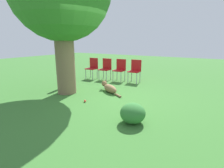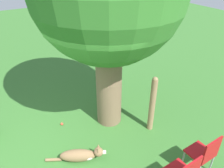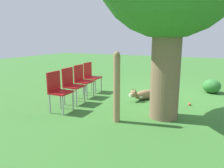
{
  "view_description": "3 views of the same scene",
  "coord_description": "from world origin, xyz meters",
  "px_view_note": "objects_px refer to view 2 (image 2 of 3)",
  "views": [
    {
      "loc": [
        -4.26,
        -2.84,
        1.68
      ],
      "look_at": [
        0.61,
        0.17,
        0.26
      ],
      "focal_mm": 28.0,
      "sensor_mm": 36.0,
      "label": 1
    },
    {
      "loc": [
        3.45,
        -0.82,
        3.65
      ],
      "look_at": [
        -0.38,
        1.51,
        0.96
      ],
      "focal_mm": 35.0,
      "sensor_mm": 36.0,
      "label": 2
    },
    {
      "loc": [
        -1.25,
        5.86,
        1.66
      ],
      "look_at": [
        1.12,
        0.97,
        0.52
      ],
      "focal_mm": 35.0,
      "sensor_mm": 36.0,
      "label": 3
    }
  ],
  "objects_px": {
    "dog": "(81,155)",
    "fence_post": "(152,104)",
    "tennis_ball": "(62,124)",
    "red_chair_3": "(204,153)"
  },
  "relations": [
    {
      "from": "red_chair_3",
      "to": "tennis_ball",
      "type": "height_order",
      "value": "red_chair_3"
    },
    {
      "from": "tennis_ball",
      "to": "fence_post",
      "type": "bearing_deg",
      "value": 55.87
    },
    {
      "from": "fence_post",
      "to": "tennis_ball",
      "type": "height_order",
      "value": "fence_post"
    },
    {
      "from": "red_chair_3",
      "to": "tennis_ball",
      "type": "xyz_separation_m",
      "value": [
        -2.67,
        -1.8,
        -0.51
      ]
    },
    {
      "from": "dog",
      "to": "fence_post",
      "type": "height_order",
      "value": "fence_post"
    },
    {
      "from": "dog",
      "to": "fence_post",
      "type": "distance_m",
      "value": 1.9
    },
    {
      "from": "dog",
      "to": "red_chair_3",
      "type": "height_order",
      "value": "red_chair_3"
    },
    {
      "from": "dog",
      "to": "tennis_ball",
      "type": "distance_m",
      "value": 1.23
    },
    {
      "from": "fence_post",
      "to": "tennis_ball",
      "type": "distance_m",
      "value": 2.26
    },
    {
      "from": "dog",
      "to": "tennis_ball",
      "type": "xyz_separation_m",
      "value": [
        -1.22,
        0.02,
        -0.1
      ]
    }
  ]
}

